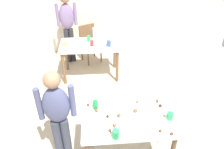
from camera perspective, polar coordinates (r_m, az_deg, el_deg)
ground_plane at (r=3.50m, az=1.69°, el=-17.66°), size 6.40×6.40×0.00m
wall_back at (r=5.58m, az=-1.72°, el=18.54°), size 6.40×0.10×2.60m
dining_table_near at (r=2.89m, az=4.18°, el=-13.01°), size 1.15×0.66×0.75m
dining_table_far at (r=4.65m, az=-5.66°, el=6.56°), size 1.20×0.69×0.75m
chair_far_table at (r=5.33m, az=-5.84°, el=8.49°), size 0.54×0.54×0.87m
person_girl_near at (r=2.79m, az=-13.70°, el=-9.58°), size 0.45×0.22×1.44m
person_adult_far at (r=5.16m, az=-11.36°, el=12.98°), size 0.46×0.24×1.62m
mixing_bowl at (r=2.80m, az=10.63°, el=-11.07°), size 0.21×0.21×0.08m
soda_can at (r=2.91m, az=-4.25°, el=-7.78°), size 0.07×0.07×0.12m
fork_near at (r=2.67m, az=8.58°, el=-14.51°), size 0.17×0.02×0.01m
cup_near_0 at (r=2.56m, az=0.96°, el=-14.98°), size 0.08×0.08×0.11m
cup_near_1 at (r=2.97m, az=10.42°, el=-7.48°), size 0.07×0.07×0.11m
cup_near_2 at (r=2.86m, az=14.61°, el=-10.22°), size 0.08×0.08×0.09m
cake_ball_0 at (r=2.81m, az=-1.14°, el=-10.62°), size 0.04×0.04×0.04m
cake_ball_1 at (r=2.89m, az=12.99°, el=-10.17°), size 0.04×0.04×0.04m
cake_ball_2 at (r=3.03m, az=6.49°, el=-6.97°), size 0.04×0.04×0.04m
cake_ball_3 at (r=2.89m, az=-3.92°, el=-9.16°), size 0.04×0.04×0.04m
cake_ball_4 at (r=2.70m, az=0.70°, el=-12.86°), size 0.05×0.05×0.05m
cake_ball_5 at (r=3.07m, az=11.24°, el=-6.75°), size 0.05×0.05×0.05m
cake_ball_6 at (r=2.70m, az=15.01°, el=-14.39°), size 0.04×0.04×0.04m
cake_ball_7 at (r=2.65m, az=-0.55°, el=-14.08°), size 0.04×0.04×0.04m
cake_ball_8 at (r=2.98m, az=-6.09°, el=-7.72°), size 0.04×0.04×0.04m
cake_ball_9 at (r=2.70m, az=12.23°, el=-13.88°), size 0.04×0.04×0.04m
cake_ball_10 at (r=3.02m, az=12.27°, el=-7.79°), size 0.04×0.04×0.04m
cake_ball_11 at (r=2.81m, az=1.81°, el=-10.39°), size 0.05×0.05×0.05m
cake_ball_12 at (r=2.89m, az=6.00°, el=-9.13°), size 0.05×0.05×0.05m
pitcher_far at (r=4.75m, az=-4.26°, el=10.33°), size 0.11×0.11×0.25m
cup_far_0 at (r=4.49m, az=-5.14°, el=7.97°), size 0.07×0.07×0.11m
cup_far_1 at (r=4.70m, az=-5.97°, el=9.13°), size 0.07×0.07×0.12m
cup_far_2 at (r=4.46m, az=-0.81°, el=7.92°), size 0.08×0.08×0.12m
donut_far_0 at (r=4.64m, az=-12.03°, el=7.67°), size 0.12×0.12×0.04m
donut_far_1 at (r=4.53m, az=-2.28°, el=7.75°), size 0.13×0.13×0.04m
donut_far_2 at (r=4.45m, az=-9.30°, el=6.84°), size 0.12×0.12×0.04m
donut_far_3 at (r=4.76m, az=-1.61°, el=9.09°), size 0.13×0.13×0.04m
donut_far_4 at (r=4.65m, az=-0.60°, el=8.43°), size 0.10×0.10×0.03m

